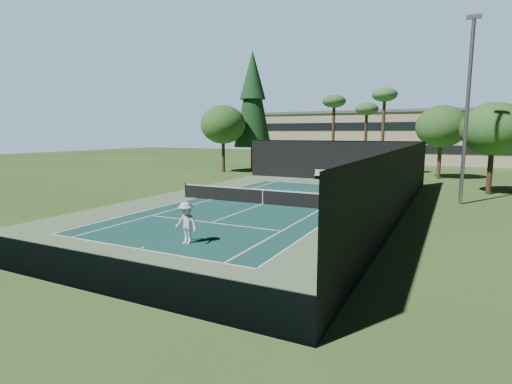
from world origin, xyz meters
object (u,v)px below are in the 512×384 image
player (186,223)px  trash_bin (326,175)px  tennis_ball_a (103,245)px  tennis_ball_c (291,195)px  tennis_net (263,196)px  park_bench (322,174)px  tennis_ball_d (216,188)px  tennis_ball_b (224,196)px

player → trash_bin: (-1.58, 25.93, -0.45)m
tennis_ball_a → player: bearing=31.9°
tennis_ball_c → tennis_net: bearing=-94.2°
tennis_net → park_bench: size_ratio=8.60×
tennis_ball_d → trash_bin: bearing=58.5°
tennis_ball_a → tennis_ball_c: size_ratio=1.06×
tennis_ball_a → tennis_ball_c: 16.79m
tennis_ball_b → player: bearing=-65.8°
tennis_ball_a → tennis_ball_d: bearing=106.6°
park_bench → tennis_ball_d: bearing=-119.6°
tennis_net → tennis_ball_d: size_ratio=170.16×
tennis_ball_d → trash_bin: size_ratio=0.08×
tennis_ball_b → tennis_net: bearing=-23.3°
park_bench → trash_bin: 0.45m
player → tennis_ball_a: bearing=-140.1°
tennis_net → park_bench: 15.75m
trash_bin → tennis_ball_a: bearing=-93.0°
tennis_ball_c → player: bearing=-86.4°
player → tennis_ball_b: 13.26m
tennis_ball_c → park_bench: (-1.09, 11.24, 0.51)m
tennis_ball_a → tennis_ball_b: tennis_ball_b is taller
tennis_net → tennis_ball_a: 12.30m
player → tennis_ball_d: bearing=126.0°
tennis_net → tennis_ball_d: tennis_net is taller
tennis_ball_a → tennis_ball_d: (-5.09, 17.12, 0.00)m
player → trash_bin: 25.98m
tennis_ball_c → park_bench: park_bench is taller
trash_bin → tennis_ball_c: bearing=-86.6°
tennis_ball_b → tennis_ball_c: size_ratio=1.11×
tennis_ball_d → trash_bin: 12.54m
player → trash_bin: player is taller
tennis_net → player: (1.25, -10.27, 0.37)m
tennis_ball_d → tennis_ball_c: bearing=-3.8°
player → tennis_ball_c: size_ratio=28.55×
tennis_ball_d → trash_bin: trash_bin is taller
tennis_ball_b → trash_bin: size_ratio=0.08×
tennis_ball_b → trash_bin: 14.39m
tennis_ball_b → park_bench: park_bench is taller
tennis_ball_c → trash_bin: size_ratio=0.07×
tennis_ball_b → tennis_ball_c: (4.50, 2.70, -0.00)m
tennis_net → player: size_ratio=6.98×
trash_bin → tennis_net: bearing=-88.8°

